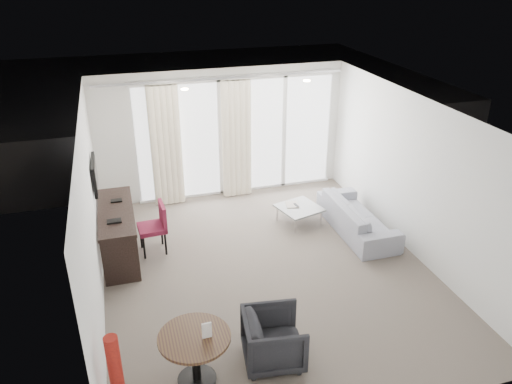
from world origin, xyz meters
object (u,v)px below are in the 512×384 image
object	(u,v)px
desk	(118,233)
red_lamp	(117,381)
sofa	(357,217)
desk_chair	(152,229)
tub_armchair	(274,339)
rattan_chair_a	(244,145)
round_table	(196,359)
coffee_table	(299,215)
rattan_chair_b	(286,147)

from	to	relation	value
desk	red_lamp	xyz separation A→B (m)	(-0.13, -3.38, 0.16)
sofa	desk_chair	bearing A→B (deg)	84.69
tub_armchair	rattan_chair_a	bearing A→B (deg)	-4.51
desk	tub_armchair	xyz separation A→B (m)	(1.70, -2.99, -0.08)
round_table	sofa	size ratio (longest dim) A/B	0.42
red_lamp	tub_armchair	distance (m)	1.89
desk_chair	coffee_table	size ratio (longest dim) A/B	1.22
round_table	rattan_chair_a	size ratio (longest dim) A/B	0.92
desk_chair	sofa	bearing A→B (deg)	-8.96
desk_chair	desk	bearing A→B (deg)	172.79
coffee_table	rattan_chair_a	distance (m)	3.18
tub_armchair	sofa	world-z (taller)	tub_armchair
round_table	sofa	world-z (taller)	round_table
desk_chair	red_lamp	xyz separation A→B (m)	(-0.67, -3.35, 0.14)
tub_armchair	round_table	bearing A→B (deg)	100.84
desk_chair	tub_armchair	distance (m)	3.18
rattan_chair_a	rattan_chair_b	world-z (taller)	rattan_chair_a
desk_chair	tub_armchair	xyz separation A→B (m)	(1.16, -2.96, -0.10)
round_table	coffee_table	world-z (taller)	round_table
coffee_table	sofa	distance (m)	1.07
desk_chair	sofa	xyz separation A→B (m)	(3.60, -0.33, -0.15)
round_table	rattan_chair_a	world-z (taller)	rattan_chair_a
red_lamp	tub_armchair	world-z (taller)	red_lamp
tub_armchair	sofa	xyz separation A→B (m)	(2.44, 2.62, -0.05)
round_table	red_lamp	bearing A→B (deg)	-158.77
desk_chair	sofa	world-z (taller)	desk_chair
rattan_chair_a	rattan_chair_b	xyz separation A→B (m)	(0.94, -0.32, -0.04)
desk	rattan_chair_a	world-z (taller)	rattan_chair_a
desk	rattan_chair_b	distance (m)	5.03
red_lamp	coffee_table	world-z (taller)	red_lamp
desk_chair	rattan_chair_b	world-z (taller)	desk_chair
desk	round_table	bearing A→B (deg)	-76.52
desk_chair	rattan_chair_a	size ratio (longest dim) A/B	0.96
desk_chair	round_table	distance (m)	3.02
red_lamp	coffee_table	xyz separation A→B (m)	(3.38, 3.60, -0.42)
desk_chair	red_lamp	bearing A→B (deg)	-105.04
desk_chair	tub_armchair	bearing A→B (deg)	-72.31
desk_chair	red_lamp	world-z (taller)	red_lamp
red_lamp	coffee_table	bearing A→B (deg)	46.78
rattan_chair_a	red_lamp	bearing A→B (deg)	-108.94
tub_armchair	rattan_chair_b	xyz separation A→B (m)	(2.30, 6.04, 0.08)
tub_armchair	rattan_chair_b	size ratio (longest dim) A/B	0.89
round_table	rattan_chair_b	xyz separation A→B (m)	(3.27, 6.10, 0.08)
desk	sofa	xyz separation A→B (m)	(4.14, -0.37, -0.13)
round_table	rattan_chair_b	world-z (taller)	rattan_chair_b
coffee_table	rattan_chair_b	xyz separation A→B (m)	(0.75, 2.84, 0.25)
sofa	rattan_chair_a	xyz separation A→B (m)	(-1.09, 3.74, 0.17)
desk_chair	round_table	xyz separation A→B (m)	(0.19, -3.01, -0.10)
tub_armchair	sofa	bearing A→B (deg)	-35.48
rattan_chair_a	round_table	bearing A→B (deg)	-103.57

